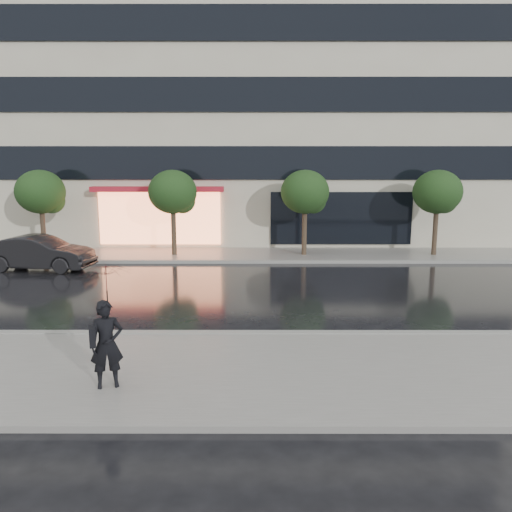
{
  "coord_description": "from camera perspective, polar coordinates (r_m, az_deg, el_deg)",
  "views": [
    {
      "loc": [
        0.82,
        -12.71,
        4.14
      ],
      "look_at": [
        0.79,
        2.49,
        1.4
      ],
      "focal_mm": 35.0,
      "sensor_mm": 36.0,
      "label": 1
    }
  ],
  "objects": [
    {
      "name": "tree_mid_west",
      "position": [
        23.09,
        -9.34,
        7.06
      ],
      "size": [
        2.2,
        2.2,
        3.99
      ],
      "color": "#33261C",
      "rests_on": "ground"
    },
    {
      "name": "curb_near",
      "position": [
        12.43,
        -3.72,
        -8.93
      ],
      "size": [
        60.0,
        0.25,
        0.14
      ],
      "primitive_type": "cube",
      "color": "gray",
      "rests_on": "ground"
    },
    {
      "name": "curb_far",
      "position": [
        21.62,
        -2.07,
        -0.64
      ],
      "size": [
        60.0,
        0.25,
        0.14
      ],
      "primitive_type": "cube",
      "color": "gray",
      "rests_on": "ground"
    },
    {
      "name": "sidewalk_near",
      "position": [
        10.34,
        -4.56,
        -13.07
      ],
      "size": [
        60.0,
        4.5,
        0.12
      ],
      "primitive_type": "cube",
      "color": "slate",
      "rests_on": "ground"
    },
    {
      "name": "sidewalk_far",
      "position": [
        23.34,
        -1.91,
        0.14
      ],
      "size": [
        60.0,
        3.5,
        0.12
      ],
      "primitive_type": "cube",
      "color": "slate",
      "rests_on": "ground"
    },
    {
      "name": "tree_far_west",
      "position": [
        24.78,
        -23.25,
        6.58
      ],
      "size": [
        2.2,
        2.2,
        3.99
      ],
      "color": "#33261C",
      "rests_on": "ground"
    },
    {
      "name": "pedestrian_with_umbrella",
      "position": [
        9.44,
        -16.71,
        -5.68
      ],
      "size": [
        1.15,
        1.17,
        2.31
      ],
      "rotation": [
        0.0,
        0.0,
        0.32
      ],
      "color": "black",
      "rests_on": "sidewalk_near"
    },
    {
      "name": "parked_car",
      "position": [
        21.87,
        -23.48,
        0.32
      ],
      "size": [
        4.4,
        1.96,
        1.4
      ],
      "primitive_type": "imported",
      "rotation": [
        0.0,
        0.0,
        1.46
      ],
      "color": "black",
      "rests_on": "ground"
    },
    {
      "name": "tree_mid_east",
      "position": [
        22.89,
        5.77,
        7.12
      ],
      "size": [
        2.2,
        2.2,
        3.99
      ],
      "color": "#33261C",
      "rests_on": "ground"
    },
    {
      "name": "ground",
      "position": [
        13.4,
        -3.43,
        -7.81
      ],
      "size": [
        120.0,
        120.0,
        0.0
      ],
      "primitive_type": "plane",
      "color": "black",
      "rests_on": "ground"
    },
    {
      "name": "office_building",
      "position": [
        31.08,
        -1.49,
        19.22
      ],
      "size": [
        30.0,
        12.76,
        18.0
      ],
      "color": "#BEB7A1",
      "rests_on": "ground"
    },
    {
      "name": "tree_far_east",
      "position": [
        24.22,
        20.14,
        6.72
      ],
      "size": [
        2.2,
        2.2,
        3.99
      ],
      "color": "#33261C",
      "rests_on": "ground"
    }
  ]
}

